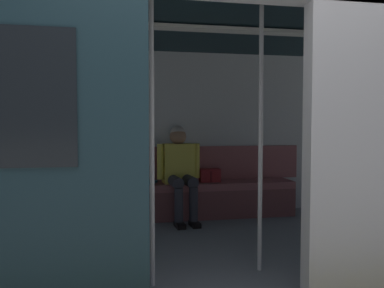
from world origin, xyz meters
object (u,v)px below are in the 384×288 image
object	(u,v)px
train_car	(185,90)
handbag	(210,175)
grab_pole_door	(152,142)
book	(149,182)
bench_seat	(176,192)
person_seated	(180,166)
grab_pole_far	(261,140)

from	to	relation	value
train_car	handbag	distance (m)	1.61
grab_pole_door	handbag	bearing A→B (deg)	-114.50
book	grab_pole_door	xyz separation A→B (m)	(0.11, 1.97, 0.60)
handbag	book	xyz separation A→B (m)	(0.78, -0.01, -0.07)
handbag	book	world-z (taller)	handbag
bench_seat	person_seated	distance (m)	0.33
bench_seat	grab_pole_door	size ratio (longest dim) A/B	1.45
bench_seat	handbag	bearing A→B (deg)	-175.41
train_car	grab_pole_door	distance (m)	1.00
train_car	handbag	xyz separation A→B (m)	(-0.52, -1.16, -0.99)
bench_seat	book	xyz separation A→B (m)	(0.33, -0.04, 0.12)
grab_pole_far	bench_seat	bearing A→B (deg)	-76.15
grab_pole_far	person_seated	bearing A→B (deg)	-77.14
bench_seat	person_seated	xyz separation A→B (m)	(-0.04, 0.05, 0.33)
person_seated	book	xyz separation A→B (m)	(0.37, -0.09, -0.21)
handbag	grab_pole_far	distance (m)	1.91
bench_seat	handbag	distance (m)	0.49
bench_seat	book	distance (m)	0.35
grab_pole_far	book	bearing A→B (deg)	-67.21
person_seated	grab_pole_far	world-z (taller)	grab_pole_far
book	grab_pole_door	distance (m)	2.07
person_seated	train_car	bearing A→B (deg)	84.08
book	grab_pole_far	distance (m)	2.08
grab_pole_far	grab_pole_door	bearing A→B (deg)	8.61
bench_seat	handbag	size ratio (longest dim) A/B	11.95
book	grab_pole_door	world-z (taller)	grab_pole_door
handbag	grab_pole_far	bearing A→B (deg)	89.67
bench_seat	grab_pole_far	world-z (taller)	grab_pole_far
person_seated	handbag	world-z (taller)	person_seated
train_car	book	size ratio (longest dim) A/B	29.09
bench_seat	grab_pole_door	bearing A→B (deg)	77.08
train_car	handbag	world-z (taller)	train_car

